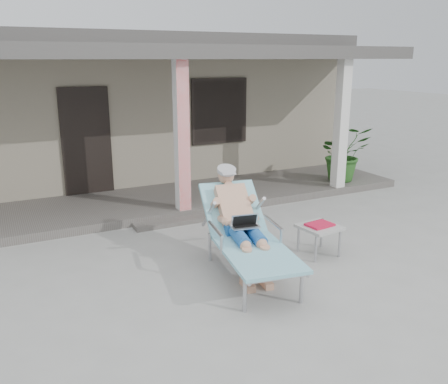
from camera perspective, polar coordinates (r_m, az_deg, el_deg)
ground at (r=6.83m, az=1.82°, el=-8.17°), size 60.00×60.00×0.00m
house at (r=12.40m, az=-12.56°, el=10.31°), size 10.40×5.40×3.30m
porch_deck at (r=9.39m, az=-6.79°, el=-1.01°), size 10.00×2.00×0.15m
porch_overhang at (r=8.95m, az=-7.25°, el=15.77°), size 10.00×2.30×2.85m
porch_step at (r=8.38m, az=-4.13°, el=-3.30°), size 2.00×0.30×0.07m
lounger at (r=6.23m, az=2.37°, el=-2.12°), size 1.12×2.21×1.39m
side_table at (r=7.01m, az=11.40°, el=-4.32°), size 0.59×0.59×0.48m
potted_palm at (r=10.78m, az=14.19°, el=4.53°), size 1.29×1.18×1.21m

